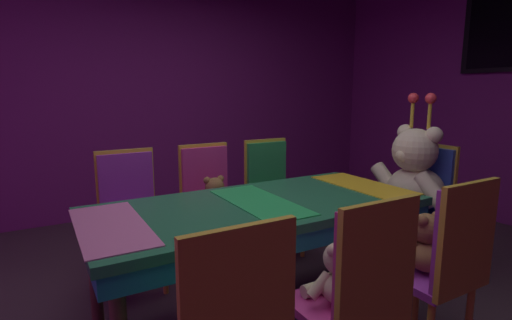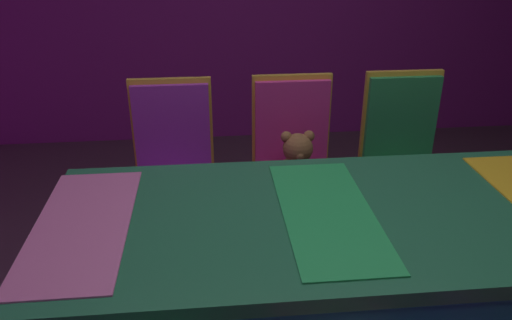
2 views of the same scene
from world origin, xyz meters
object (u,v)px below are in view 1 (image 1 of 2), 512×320
Objects in this scene: teddy_right_1 at (338,276)px; throne_chair at (425,193)px; teddy_left_1 at (215,199)px; teddy_right_2 at (424,246)px; chair_left_1 at (208,193)px; chair_right_1 at (362,287)px; king_teddy_bear at (412,176)px; chair_left_2 at (270,184)px; banquet_table at (259,216)px; chair_right_2 at (450,256)px; chair_left_0 at (129,204)px.

throne_chair is (-0.72, 1.56, 0.01)m from teddy_right_1.
teddy_left_1 is 0.93× the size of teddy_right_2.
teddy_right_1 is at bearing -1.38° from chair_left_1.
chair_right_1 is 1.64m from king_teddy_bear.
teddy_right_2 is at bearing -88.54° from teddy_right_1.
banquet_table is at bearing -35.28° from chair_left_2.
chair_right_1 is at bearing 91.25° from chair_right_2.
chair_left_2 and chair_right_2 have the same top height.
throne_chair is (0.71, 1.52, 0.01)m from teddy_left_1.
chair_left_0 reaches higher than teddy_right_1.
throne_chair is (0.00, 1.54, -0.05)m from banquet_table.
chair_left_2 is at bearing 90.96° from chair_left_0.
chair_right_2 is at bearing -88.75° from chair_right_1.
chair_left_0 reaches higher than banquet_table.
chair_right_2 is (-0.01, 0.61, 0.00)m from chair_right_1.
chair_right_1 is at bearing 180.00° from teddy_right_1.
chair_left_1 is at bearing 180.00° from teddy_left_1.
chair_right_1 is (1.72, -0.04, 0.00)m from chair_left_1.
teddy_left_1 is 1.52m from teddy_right_2.
chair_left_2 reaches higher than teddy_right_1.
chair_right_1 is 1.00× the size of throne_chair.
king_teddy_bear is at bearing 66.73° from chair_left_0.
chair_left_2 is 1.16m from king_teddy_bear.
king_teddy_bear is at bearing 90.00° from banquet_table.
teddy_right_1 is 0.31× the size of throne_chair.
teddy_right_1 is at bearing 27.49° from king_teddy_bear.
chair_left_0 is 1.00× the size of chair_left_2.
banquet_table is 1.54m from throne_chair.
teddy_right_2 is (-0.16, 0.61, -0.00)m from chair_right_1.
chair_right_1 is at bearing -19.93° from chair_left_2.
chair_right_2 is at bearing 18.42° from chair_left_1.
teddy_right_1 is at bearing 77.80° from chair_right_2.
chair_left_0 is at bearing 20.15° from teddy_right_1.
chair_right_1 is (1.73, -0.63, 0.00)m from chair_left_2.
king_teddy_bear reaches higher than banquet_table.
throne_chair is at bearing -65.14° from teddy_right_1.
chair_left_1 is at bearing 20.02° from teddy_right_2.
banquet_table is 2.05× the size of throne_chair.
king_teddy_bear is at bearing 62.41° from teddy_left_1.
teddy_right_1 reaches higher than banquet_table.
chair_right_1 is 1.78m from throne_chair.
teddy_left_1 is at bearing -24.88° from throne_chair.
chair_left_0 and chair_right_2 have the same top height.
chair_left_0 is 1.00× the size of chair_right_2.
chair_right_2 is 0.15m from teddy_right_2.
banquet_table is at bearing -1.07° from chair_right_1.
teddy_left_1 is at bearing 20.00° from chair_right_2.
chair_left_0 is 1.95m from teddy_right_2.
chair_right_1 is at bearing 31.97° from king_teddy_bear.
teddy_right_2 is at bearing 21.88° from teddy_left_1.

